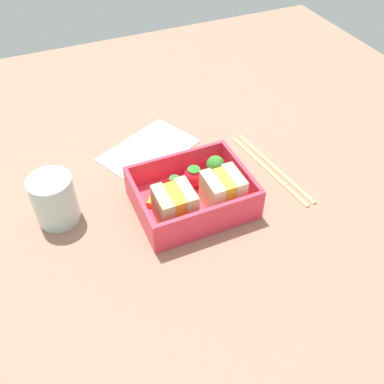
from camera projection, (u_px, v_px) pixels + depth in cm
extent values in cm
cube|color=#946855|center=(192.00, 210.00, 64.53)|extent=(120.00, 120.00, 2.00)
cube|color=#E4334A|center=(192.00, 202.00, 63.42)|extent=(16.48, 13.02, 1.20)
cube|color=#E4334A|center=(210.00, 219.00, 57.53)|extent=(16.48, 0.60, 3.98)
cube|color=#E4334A|center=(176.00, 164.00, 65.71)|extent=(16.48, 0.60, 3.98)
cube|color=#E4334A|center=(241.00, 175.00, 63.90)|extent=(0.60, 11.82, 3.98)
cube|color=#E4334A|center=(140.00, 205.00, 59.33)|extent=(0.60, 11.82, 3.98)
cube|color=beige|center=(234.00, 187.00, 61.09)|extent=(1.72, 5.05, 5.19)
cube|color=yellow|center=(223.00, 191.00, 60.59)|extent=(1.72, 4.64, 4.77)
cube|color=beige|center=(212.00, 194.00, 60.10)|extent=(1.72, 5.05, 5.19)
cube|color=tan|center=(186.00, 202.00, 58.98)|extent=(1.72, 5.05, 5.19)
cube|color=orange|center=(175.00, 205.00, 58.48)|extent=(1.72, 4.64, 4.77)
cube|color=tan|center=(163.00, 209.00, 57.98)|extent=(1.72, 5.05, 5.19)
cylinder|color=#98C464|center=(215.00, 174.00, 65.79)|extent=(1.07, 1.07, 1.68)
sphere|color=#367727|center=(215.00, 165.00, 64.52)|extent=(2.85, 2.85, 2.85)
sphere|color=red|center=(194.00, 177.00, 64.21)|extent=(3.14, 3.14, 3.14)
cone|color=green|center=(194.00, 167.00, 62.92)|extent=(1.88, 1.88, 0.60)
sphere|color=red|center=(175.00, 184.00, 63.38)|extent=(2.62, 2.62, 2.62)
cone|color=#398D37|center=(174.00, 176.00, 62.26)|extent=(1.57, 1.57, 0.60)
cylinder|color=orange|center=(153.00, 197.00, 62.59)|extent=(2.97, 3.43, 1.04)
cylinder|color=tan|center=(274.00, 166.00, 69.81)|extent=(3.07, 19.54, 0.70)
cylinder|color=tan|center=(268.00, 168.00, 69.31)|extent=(3.07, 19.54, 0.70)
cylinder|color=silver|center=(54.00, 200.00, 59.45)|extent=(6.09, 6.09, 7.37)
cube|color=silver|center=(149.00, 150.00, 73.03)|extent=(18.46, 15.87, 0.40)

